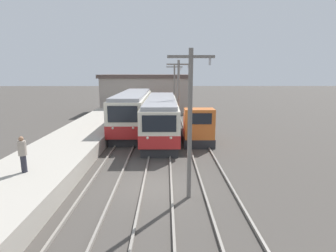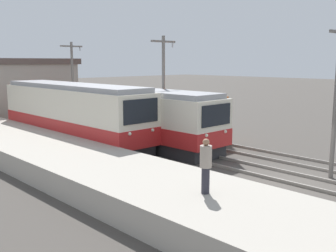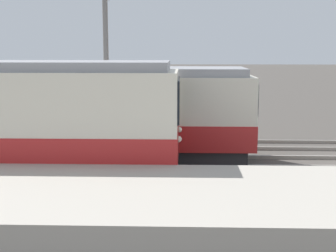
{
  "view_description": "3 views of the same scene",
  "coord_description": "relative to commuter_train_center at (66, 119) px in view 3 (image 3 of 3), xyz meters",
  "views": [
    {
      "loc": [
        0.65,
        -12.41,
        5.73
      ],
      "look_at": [
        0.81,
        7.96,
        1.54
      ],
      "focal_mm": 28.0,
      "sensor_mm": 36.0,
      "label": 1
    },
    {
      "loc": [
        -15.41,
        -8.18,
        5.15
      ],
      "look_at": [
        -1.32,
        6.27,
        1.83
      ],
      "focal_mm": 42.0,
      "sensor_mm": 36.0,
      "label": 2
    },
    {
      "loc": [
        -16.48,
        6.77,
        4.19
      ],
      "look_at": [
        -0.61,
        7.3,
        1.51
      ],
      "focal_mm": 50.0,
      "sensor_mm": 36.0,
      "label": 3
    }
  ],
  "objects": [
    {
      "name": "shunting_locomotive",
      "position": [
        3.0,
        -2.39,
        -0.42
      ],
      "size": [
        2.4,
        4.56,
        3.0
      ],
      "color": "#28282B",
      "rests_on": "ground"
    },
    {
      "name": "catenary_mast_mid",
      "position": [
        1.51,
        -1.27,
        2.05
      ],
      "size": [
        2.0,
        0.2,
        6.72
      ],
      "color": "slate",
      "rests_on": "ground"
    },
    {
      "name": "commuter_train_center",
      "position": [
        0.0,
        0.0,
        0.0
      ],
      "size": [
        2.84,
        13.61,
        3.48
      ],
      "color": "#28282B",
      "rests_on": "ground"
    }
  ]
}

